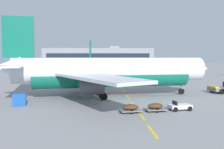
{
  "coord_description": "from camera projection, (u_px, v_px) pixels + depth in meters",
  "views": [
    {
      "loc": [
        13.49,
        -19.37,
        6.33
      ],
      "look_at": [
        15.74,
        24.73,
        3.22
      ],
      "focal_mm": 40.46,
      "sensor_mm": 36.0,
      "label": 1
    }
  ],
  "objects": [
    {
      "name": "terminal_satellite",
      "position": [
        98.0,
        58.0,
        162.78
      ],
      "size": [
        67.65,
        21.8,
        13.16
      ],
      "color": "gray",
      "rests_on": "ground"
    },
    {
      "name": "fuel_service_truck",
      "position": [
        120.0,
        76.0,
        62.13
      ],
      "size": [
        4.36,
        7.4,
        3.14
      ],
      "color": "black",
      "rests_on": "ground"
    },
    {
      "name": "ground",
      "position": [
        209.0,
        83.0,
        60.94
      ],
      "size": [
        400.0,
        400.0,
        0.0
      ],
      "primitive_type": "plane",
      "color": "gray"
    },
    {
      "name": "catering_truck",
      "position": [
        82.0,
        76.0,
        60.66
      ],
      "size": [
        6.02,
        7.09,
        3.14
      ],
      "color": "black",
      "rests_on": "ground"
    },
    {
      "name": "apron_paint_markings",
      "position": [
        119.0,
        84.0,
        58.8
      ],
      "size": [
        8.0,
        98.69,
        0.01
      ],
      "color": "yellow",
      "rests_on": "ground"
    },
    {
      "name": "uld_cargo_container",
      "position": [
        20.0,
        99.0,
        32.68
      ],
      "size": [
        1.91,
        1.88,
        1.6
      ],
      "color": "#194C9E",
      "rests_on": "ground"
    },
    {
      "name": "airliner_foreground",
      "position": [
        109.0,
        72.0,
        39.67
      ],
      "size": [
        34.75,
        34.17,
        12.2
      ],
      "color": "silver",
      "rests_on": "ground"
    },
    {
      "name": "airliner_mid_left",
      "position": [
        92.0,
        66.0,
        82.09
      ],
      "size": [
        30.52,
        30.6,
        10.76
      ],
      "color": "white",
      "rests_on": "ground"
    },
    {
      "name": "baggage_train",
      "position": [
        156.0,
        107.0,
        29.16
      ],
      "size": [
        8.72,
        3.0,
        1.14
      ],
      "color": "silver",
      "rests_on": "ground"
    }
  ]
}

